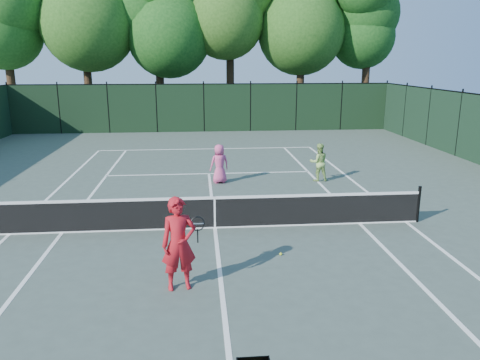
{
  "coord_description": "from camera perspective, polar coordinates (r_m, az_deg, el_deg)",
  "views": [
    {
      "loc": [
        -0.4,
        -12.19,
        4.52
      ],
      "look_at": [
        0.79,
        1.0,
        1.1
      ],
      "focal_mm": 35.0,
      "sensor_mm": 36.0,
      "label": 1
    }
  ],
  "objects": [
    {
      "name": "ground",
      "position": [
        13.01,
        -3.07,
        -5.87
      ],
      "size": [
        90.0,
        90.0,
        0.0
      ],
      "primitive_type": "plane",
      "color": "#414F46",
      "rests_on": "ground"
    },
    {
      "name": "player_green",
      "position": [
        18.07,
        9.59,
        2.15
      ],
      "size": [
        0.72,
        0.57,
        1.45
      ],
      "rotation": [
        0.0,
        0.0,
        3.17
      ],
      "color": "#92BA5D",
      "rests_on": "ground"
    },
    {
      "name": "service_line_far",
      "position": [
        19.14,
        -3.8,
        0.79
      ],
      "size": [
        8.23,
        0.1,
        0.01
      ],
      "primitive_type": "cube",
      "color": "white",
      "rests_on": "ground"
    },
    {
      "name": "tree_4",
      "position": [
        34.78,
        7.64,
        20.32
      ],
      "size": [
        6.2,
        6.2,
        12.97
      ],
      "color": "black",
      "rests_on": "ground"
    },
    {
      "name": "coach",
      "position": [
        9.47,
        -7.46,
        -7.72
      ],
      "size": [
        0.92,
        0.77,
        1.92
      ],
      "rotation": [
        0.0,
        0.0,
        0.19
      ],
      "color": "red",
      "rests_on": "ground"
    },
    {
      "name": "sideline_singles_left",
      "position": [
        13.52,
        -20.88,
        -6.03
      ],
      "size": [
        0.1,
        23.77,
        0.01
      ],
      "primitive_type": "cube",
      "color": "white",
      "rests_on": "ground"
    },
    {
      "name": "tree_0",
      "position": [
        36.15,
        -27.06,
        18.75
      ],
      "size": [
        6.4,
        6.4,
        13.14
      ],
      "color": "black",
      "rests_on": "ground"
    },
    {
      "name": "loose_ball_midcourt",
      "position": [
        11.3,
        4.99,
        -8.97
      ],
      "size": [
        0.07,
        0.07,
        0.07
      ],
      "primitive_type": "sphere",
      "color": "#C3D32B",
      "rests_on": "ground"
    },
    {
      "name": "tree_2",
      "position": [
        34.24,
        -10.07,
        19.63
      ],
      "size": [
        6.0,
        6.0,
        12.4
      ],
      "color": "black",
      "rests_on": "ground"
    },
    {
      "name": "center_service_line",
      "position": [
        13.01,
        -3.07,
        -5.86
      ],
      "size": [
        0.1,
        12.8,
        0.01
      ],
      "primitive_type": "cube",
      "color": "white",
      "rests_on": "ground"
    },
    {
      "name": "baseline_far",
      "position": [
        24.5,
        -4.13,
        3.81
      ],
      "size": [
        10.97,
        0.1,
        0.01
      ],
      "primitive_type": "cube",
      "color": "white",
      "rests_on": "ground"
    },
    {
      "name": "sideline_doubles_right",
      "position": [
        14.27,
        19.59,
        -4.84
      ],
      "size": [
        0.1,
        23.77,
        0.01
      ],
      "primitive_type": "cube",
      "color": "white",
      "rests_on": "ground"
    },
    {
      "name": "player_pink",
      "position": [
        17.53,
        -2.52,
        1.99
      ],
      "size": [
        0.82,
        0.65,
        1.47
      ],
      "rotation": [
        0.0,
        0.0,
        3.43
      ],
      "color": "#D44A82",
      "rests_on": "ground"
    },
    {
      "name": "tennis_net",
      "position": [
        12.85,
        -3.1,
        -3.88
      ],
      "size": [
        11.69,
        0.09,
        1.06
      ],
      "color": "black",
      "rests_on": "ground"
    },
    {
      "name": "sideline_singles_right",
      "position": [
        13.76,
        14.38,
        -5.15
      ],
      "size": [
        0.1,
        23.77,
        0.01
      ],
      "primitive_type": "cube",
      "color": "white",
      "rests_on": "ground"
    },
    {
      "name": "fence_far",
      "position": [
        30.35,
        -4.42,
        8.71
      ],
      "size": [
        24.0,
        0.05,
        3.0
      ],
      "primitive_type": "cube",
      "color": "black",
      "rests_on": "ground"
    },
    {
      "name": "tree_5",
      "position": [
        36.61,
        15.53,
        18.97
      ],
      "size": [
        5.8,
        5.8,
        12.23
      ],
      "color": "black",
      "rests_on": "ground"
    },
    {
      "name": "sideline_doubles_left",
      "position": [
        13.96,
        -26.32,
        -5.97
      ],
      "size": [
        0.1,
        23.77,
        0.01
      ],
      "primitive_type": "cube",
      "color": "white",
      "rests_on": "ground"
    }
  ]
}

